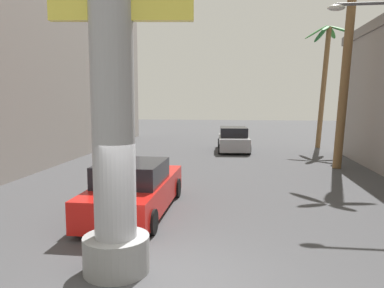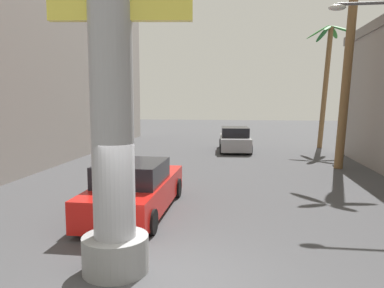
% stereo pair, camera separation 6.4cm
% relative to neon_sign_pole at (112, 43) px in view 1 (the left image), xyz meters
% --- Properties ---
extents(ground_plane, '(93.75, 93.75, 0.00)m').
position_rel_neon_sign_pole_xyz_m(ground_plane, '(1.09, 9.69, -4.32)').
color(ground_plane, '#424244').
extents(building_left, '(7.17, 28.17, 13.88)m').
position_rel_neon_sign_pole_xyz_m(building_left, '(-10.35, 13.04, 2.63)').
color(building_left, gray).
rests_on(building_left, ground).
extents(neon_sign_pole, '(2.93, 1.28, 9.76)m').
position_rel_neon_sign_pole_xyz_m(neon_sign_pole, '(0.00, 0.00, 0.00)').
color(neon_sign_pole, '#9E9EA3').
rests_on(neon_sign_pole, ground).
extents(car_lead, '(2.04, 5.19, 1.56)m').
position_rel_neon_sign_pole_xyz_m(car_lead, '(-0.68, 3.77, -3.62)').
color(car_lead, black).
rests_on(car_lead, ground).
extents(car_far, '(2.23, 4.61, 1.56)m').
position_rel_neon_sign_pole_xyz_m(car_far, '(1.99, 17.83, -3.59)').
color(car_far, black).
rests_on(car_far, ground).
extents(palm_tree_far_right, '(3.41, 3.28, 8.37)m').
position_rel_neon_sign_pole_xyz_m(palm_tree_far_right, '(8.10, 20.01, 1.05)').
color(palm_tree_far_right, brown).
rests_on(palm_tree_far_right, ground).
extents(palm_tree_mid_right, '(2.78, 2.89, 9.64)m').
position_rel_neon_sign_pole_xyz_m(palm_tree_mid_right, '(7.31, 12.11, 1.17)').
color(palm_tree_mid_right, brown).
rests_on(palm_tree_mid_right, ground).
extents(pedestrian_far_left, '(0.46, 0.46, 1.68)m').
position_rel_neon_sign_pole_xyz_m(pedestrian_far_left, '(-4.90, 13.99, -3.34)').
color(pedestrian_far_left, black).
rests_on(pedestrian_far_left, ground).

